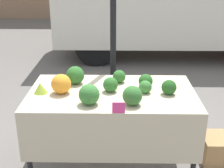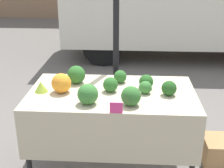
{
  "view_description": "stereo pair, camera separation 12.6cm",
  "coord_description": "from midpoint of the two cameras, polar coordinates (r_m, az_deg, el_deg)",
  "views": [
    {
      "loc": [
        0.05,
        -2.82,
        2.06
      ],
      "look_at": [
        0.0,
        0.0,
        0.93
      ],
      "focal_mm": 50.0,
      "sensor_mm": 36.0,
      "label": 1
    },
    {
      "loc": [
        0.18,
        -2.81,
        2.06
      ],
      "look_at": [
        0.0,
        0.0,
        0.93
      ],
      "focal_mm": 50.0,
      "sensor_mm": 36.0,
      "label": 2
    }
  ],
  "objects": [
    {
      "name": "ground_plane",
      "position": [
        3.49,
        -1.07,
        -14.38
      ],
      "size": [
        40.0,
        40.0,
        0.0
      ],
      "primitive_type": "plane",
      "color": "slate"
    },
    {
      "name": "broccoli_head_2",
      "position": [
        3.25,
        -7.85,
        1.6
      ],
      "size": [
        0.19,
        0.19,
        0.19
      ],
      "color": "#2D6628",
      "rests_on": "market_table"
    },
    {
      "name": "market_table",
      "position": [
        3.04,
        -1.21,
        -3.73
      ],
      "size": [
        1.64,
        0.95,
        0.85
      ],
      "color": "beige",
      "rests_on": "ground_plane"
    },
    {
      "name": "broccoli_head_7",
      "position": [
        3.04,
        -1.48,
        -0.11
      ],
      "size": [
        0.15,
        0.15,
        0.15
      ],
      "color": "#2D6628",
      "rests_on": "market_table"
    },
    {
      "name": "broccoli_head_1",
      "position": [
        2.77,
        -5.51,
        -1.94
      ],
      "size": [
        0.19,
        0.19,
        0.19
      ],
      "color": "#387533",
      "rests_on": "market_table"
    },
    {
      "name": "broccoli_head_3",
      "position": [
        3.14,
        5.03,
        0.53
      ],
      "size": [
        0.14,
        0.14,
        0.14
      ],
      "color": "#285B23",
      "rests_on": "market_table"
    },
    {
      "name": "broccoli_head_5",
      "position": [
        3.02,
        4.93,
        -0.53
      ],
      "size": [
        0.12,
        0.12,
        0.12
      ],
      "color": "#387533",
      "rests_on": "market_table"
    },
    {
      "name": "tent_pole",
      "position": [
        3.65,
        -0.8,
        10.02
      ],
      "size": [
        0.07,
        0.07,
        2.63
      ],
      "color": "black",
      "rests_on": "ground_plane"
    },
    {
      "name": "orange_cauliflower",
      "position": [
        3.04,
        -10.46,
        -0.0
      ],
      "size": [
        0.19,
        0.19,
        0.19
      ],
      "color": "orange",
      "rests_on": "market_table"
    },
    {
      "name": "broccoli_head_0",
      "position": [
        3.27,
        0.21,
        1.38
      ],
      "size": [
        0.13,
        0.13,
        0.13
      ],
      "color": "#2D6628",
      "rests_on": "market_table"
    },
    {
      "name": "broccoli_head_6",
      "position": [
        2.75,
        2.45,
        -2.16
      ],
      "size": [
        0.18,
        0.18,
        0.18
      ],
      "color": "#336B2D",
      "rests_on": "market_table"
    },
    {
      "name": "price_sign",
      "position": [
        2.62,
        -0.16,
        -4.38
      ],
      "size": [
        0.11,
        0.01,
        0.1
      ],
      "color": "#E53D84",
      "rests_on": "market_table"
    },
    {
      "name": "broccoli_head_4",
      "position": [
        3.01,
        9.2,
        -0.6
      ],
      "size": [
        0.14,
        0.14,
        0.14
      ],
      "color": "#23511E",
      "rests_on": "market_table"
    },
    {
      "name": "romanesco_head",
      "position": [
        3.1,
        -14.11,
        -0.72
      ],
      "size": [
        0.13,
        0.13,
        0.1
      ],
      "color": "#93B238",
      "rests_on": "market_table"
    },
    {
      "name": "produce_crate",
      "position": [
        3.64,
        18.21,
        -11.19
      ],
      "size": [
        0.4,
        0.36,
        0.29
      ],
      "color": "tan",
      "rests_on": "ground_plane"
    }
  ]
}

